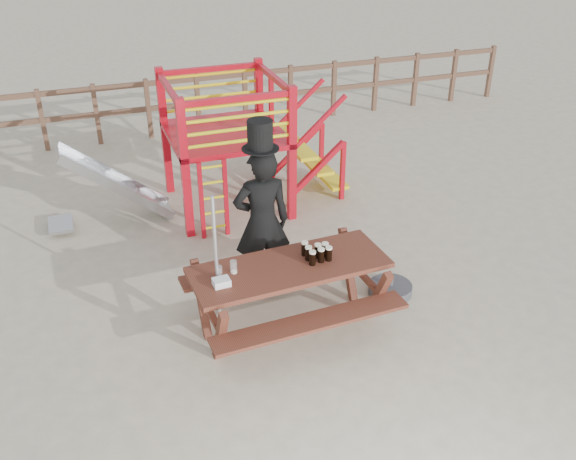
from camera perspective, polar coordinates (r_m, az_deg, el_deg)
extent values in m
plane|color=beige|center=(7.52, 0.46, -9.70)|extent=(60.00, 60.00, 0.00)
cube|color=brown|center=(13.15, -10.34, 12.87)|extent=(15.00, 0.06, 0.10)
cube|color=brown|center=(13.30, -10.14, 10.79)|extent=(15.00, 0.06, 0.10)
cube|color=brown|center=(13.15, -21.00, 9.08)|extent=(0.09, 0.09, 1.20)
cube|color=brown|center=(13.15, -16.64, 9.81)|extent=(0.09, 0.09, 1.20)
cube|color=brown|center=(13.23, -12.30, 10.48)|extent=(0.09, 0.09, 1.20)
cube|color=brown|center=(13.38, -8.01, 11.08)|extent=(0.09, 0.09, 1.20)
cube|color=brown|center=(13.61, -3.82, 11.61)|extent=(0.09, 0.09, 1.20)
cube|color=brown|center=(13.90, 0.23, 12.06)|extent=(0.09, 0.09, 1.20)
cube|color=brown|center=(14.26, 4.10, 12.43)|extent=(0.09, 0.09, 1.20)
cube|color=brown|center=(14.67, 7.78, 12.73)|extent=(0.09, 0.09, 1.20)
cube|color=brown|center=(15.14, 11.25, 12.97)|extent=(0.09, 0.09, 1.20)
cube|color=brown|center=(15.66, 14.50, 13.15)|extent=(0.09, 0.09, 1.20)
cube|color=brown|center=(16.23, 17.54, 13.29)|extent=(0.09, 0.09, 1.20)
cube|color=#B70C1A|center=(9.17, -9.13, 5.27)|extent=(0.12, 0.12, 2.10)
cube|color=#B70C1A|center=(9.55, 0.34, 6.65)|extent=(0.12, 0.12, 2.10)
cube|color=#B70C1A|center=(10.64, -10.90, 8.55)|extent=(0.12, 0.12, 2.10)
cube|color=#B70C1A|center=(10.97, -2.56, 9.69)|extent=(0.12, 0.12, 2.10)
cube|color=#B70C1A|center=(9.99, -5.61, 8.49)|extent=(1.72, 1.72, 0.08)
cube|color=#B70C1A|center=(9.00, -4.53, 11.56)|extent=(1.60, 0.08, 0.08)
cube|color=#B70C1A|center=(10.49, -6.98, 14.03)|extent=(1.60, 0.08, 0.08)
cube|color=#B70C1A|center=(9.59, -10.58, 12.29)|extent=(0.08, 1.60, 0.08)
cube|color=#B70C1A|center=(9.95, -1.26, 13.39)|extent=(0.08, 1.60, 0.08)
cylinder|color=yellow|center=(9.20, -4.38, 7.88)|extent=(1.50, 0.05, 0.05)
cylinder|color=yellow|center=(10.66, -6.77, 10.82)|extent=(1.50, 0.05, 0.05)
cylinder|color=yellow|center=(9.14, -4.42, 8.93)|extent=(1.50, 0.05, 0.05)
cylinder|color=yellow|center=(10.61, -6.83, 11.74)|extent=(1.50, 0.05, 0.05)
cylinder|color=yellow|center=(9.08, -4.47, 10.00)|extent=(1.50, 0.05, 0.05)
cylinder|color=yellow|center=(10.56, -6.89, 12.67)|extent=(1.50, 0.05, 0.05)
cylinder|color=yellow|center=(9.02, -4.51, 11.07)|extent=(1.50, 0.05, 0.05)
cylinder|color=yellow|center=(10.51, -6.95, 13.61)|extent=(1.50, 0.05, 0.05)
cube|color=#B70C1A|center=(9.26, -7.70, 2.53)|extent=(0.06, 0.06, 1.20)
cube|color=#B70C1A|center=(9.33, -5.55, 2.88)|extent=(0.06, 0.06, 1.20)
cylinder|color=yellow|center=(9.50, -6.46, 0.28)|extent=(0.36, 0.04, 0.04)
cylinder|color=yellow|center=(9.38, -6.55, 1.56)|extent=(0.36, 0.04, 0.04)
cylinder|color=yellow|center=(9.28, -6.63, 2.87)|extent=(0.36, 0.04, 0.04)
cylinder|color=yellow|center=(9.17, -6.71, 4.21)|extent=(0.36, 0.04, 0.04)
cylinder|color=yellow|center=(9.07, -6.80, 5.59)|extent=(0.36, 0.04, 0.04)
cube|color=yellow|center=(10.29, -0.40, 8.54)|extent=(0.30, 0.90, 0.06)
cube|color=yellow|center=(10.49, 1.06, 7.19)|extent=(0.30, 0.90, 0.06)
cube|color=yellow|center=(10.70, 2.45, 5.89)|extent=(0.30, 0.90, 0.06)
cube|color=yellow|center=(10.92, 3.79, 4.63)|extent=(0.30, 0.90, 0.06)
cube|color=#B70C1A|center=(10.21, 2.58, 5.44)|extent=(0.95, 0.08, 0.86)
cube|color=#B70C1A|center=(10.98, 0.81, 7.24)|extent=(0.95, 0.08, 0.86)
cube|color=#AEB0B5|center=(9.98, -14.94, 3.95)|extent=(1.53, 0.55, 1.21)
cube|color=#AEB0B5|center=(9.72, -14.79, 3.53)|extent=(1.58, 0.04, 1.28)
cube|color=#AEB0B5|center=(10.21, -15.14, 4.76)|extent=(1.58, 0.04, 1.28)
cube|color=#AEB0B5|center=(10.20, -19.56, 0.49)|extent=(0.35, 0.55, 0.05)
cube|color=maroon|center=(7.22, 0.14, -3.32)|extent=(2.28, 0.95, 0.06)
cube|color=maroon|center=(6.95, 2.11, -8.19)|extent=(2.25, 0.43, 0.04)
cube|color=maroon|center=(7.88, -1.59, -3.14)|extent=(2.25, 0.43, 0.04)
cube|color=maroon|center=(7.22, -6.91, -7.78)|extent=(0.16, 1.35, 0.81)
cube|color=maroon|center=(7.82, 6.60, -4.55)|extent=(0.16, 1.35, 0.81)
imported|color=black|center=(7.85, -2.32, 0.65)|extent=(0.74, 0.52, 1.94)
cube|color=#0D9741|center=(7.88, -2.60, 2.66)|extent=(0.08, 0.03, 0.45)
cylinder|color=black|center=(7.43, -2.47, 7.25)|extent=(0.44, 0.44, 0.01)
cylinder|color=black|center=(7.37, -2.50, 8.50)|extent=(0.30, 0.30, 0.34)
cube|color=white|center=(7.47, -2.77, 9.73)|extent=(0.15, 0.02, 0.04)
cylinder|color=#B2B2B7|center=(6.98, -6.31, -3.88)|extent=(0.04, 0.04, 1.87)
cylinder|color=#3D3D43|center=(8.33, 9.07, -5.20)|extent=(0.56, 0.56, 0.13)
cylinder|color=#3D3D43|center=(8.26, 9.13, -4.53)|extent=(0.06, 0.06, 0.11)
cube|color=white|center=(6.88, -5.93, -4.64)|extent=(0.19, 0.15, 0.08)
cylinder|color=black|center=(7.18, 2.18, -2.57)|extent=(0.08, 0.08, 0.15)
cylinder|color=#FFF4D0|center=(7.14, 2.20, -1.98)|extent=(0.08, 0.08, 0.02)
cylinder|color=black|center=(7.24, 2.95, -2.32)|extent=(0.08, 0.08, 0.15)
cylinder|color=#FFF4D0|center=(7.19, 2.97, -1.73)|extent=(0.08, 0.08, 0.02)
cylinder|color=black|center=(7.27, 3.64, -2.18)|extent=(0.08, 0.08, 0.15)
cylinder|color=#FFF4D0|center=(7.23, 3.66, -1.60)|extent=(0.08, 0.08, 0.02)
cylinder|color=black|center=(7.27, 1.82, -2.14)|extent=(0.08, 0.08, 0.15)
cylinder|color=#FFF4D0|center=(7.22, 1.84, -1.56)|extent=(0.08, 0.08, 0.02)
cylinder|color=black|center=(7.32, 2.67, -1.92)|extent=(0.08, 0.08, 0.15)
cylinder|color=#FFF4D0|center=(7.27, 2.68, -1.34)|extent=(0.08, 0.08, 0.02)
cylinder|color=black|center=(7.35, 3.31, -1.81)|extent=(0.08, 0.08, 0.15)
cylinder|color=#FFF4D0|center=(7.30, 3.33, -1.23)|extent=(0.08, 0.08, 0.02)
cylinder|color=black|center=(7.36, 1.49, -1.71)|extent=(0.08, 0.08, 0.15)
cylinder|color=#FFF4D0|center=(7.31, 1.50, -1.13)|extent=(0.08, 0.08, 0.02)
cylinder|color=silver|center=(7.06, -4.86, -3.28)|extent=(0.08, 0.08, 0.15)
cylinder|color=#FFF4D0|center=(7.10, -4.84, -3.72)|extent=(0.07, 0.07, 0.02)
cylinder|color=silver|center=(6.98, -6.16, -3.77)|extent=(0.08, 0.08, 0.15)
cylinder|color=#FFF4D0|center=(7.02, -6.13, -4.21)|extent=(0.07, 0.07, 0.02)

